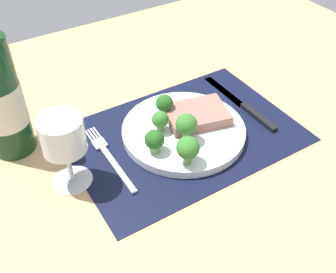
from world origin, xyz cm
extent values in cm
cube|color=tan|center=(0.00, 0.00, -1.50)|extent=(140.00, 110.00, 3.00)
cube|color=black|center=(0.00, 0.00, 0.15)|extent=(43.95, 30.60, 0.30)
cylinder|color=silver|center=(0.00, 0.00, 1.10)|extent=(24.08, 24.08, 1.60)
cube|color=#9E6B5B|center=(3.66, 0.93, 2.96)|extent=(13.54, 11.16, 2.13)
cylinder|color=#5B8942|center=(-4.28, 1.68, 2.58)|extent=(1.36, 1.36, 1.37)
sphere|color=#387A2D|center=(-4.28, 1.68, 4.64)|extent=(3.22, 3.22, 3.22)
cylinder|color=#5B8942|center=(-1.63, -3.23, 2.95)|extent=(1.50, 1.50, 2.11)
sphere|color=#387A2D|center=(-1.63, -3.23, 5.72)|extent=(4.03, 4.03, 4.03)
cylinder|color=#5B8942|center=(-4.65, -8.27, 2.78)|extent=(1.39, 1.39, 1.75)
sphere|color=#387A2D|center=(-4.65, -8.27, 5.39)|extent=(4.09, 4.09, 4.09)
cylinder|color=#6B994C|center=(-8.09, -2.77, 2.55)|extent=(1.89, 1.89, 1.30)
sphere|color=#235B1E|center=(-8.09, -2.77, 4.73)|extent=(3.58, 3.58, 3.58)
cylinder|color=#5B8942|center=(-1.26, 5.09, 2.75)|extent=(1.60, 1.60, 1.70)
sphere|color=#235B1E|center=(-1.26, 5.09, 5.07)|extent=(3.48, 3.48, 3.48)
cube|color=silver|center=(-15.36, -2.00, 0.55)|extent=(1.00, 13.00, 0.50)
cube|color=silver|center=(-15.36, 5.80, 0.55)|extent=(2.40, 2.60, 0.40)
cube|color=silver|center=(-16.26, 8.90, 0.55)|extent=(0.30, 3.60, 0.35)
cube|color=silver|center=(-15.66, 8.90, 0.55)|extent=(0.30, 3.60, 0.35)
cube|color=silver|center=(-15.06, 8.90, 0.55)|extent=(0.30, 3.60, 0.35)
cube|color=silver|center=(-14.46, 8.90, 0.55)|extent=(0.30, 3.60, 0.35)
cube|color=black|center=(15.89, -3.90, 0.70)|extent=(1.40, 10.00, 0.80)
cube|color=silver|center=(15.89, 7.60, 0.45)|extent=(1.80, 13.00, 0.30)
cylinder|color=beige|center=(-29.20, 13.90, 10.11)|extent=(8.04, 8.04, 7.87)
cylinder|color=silver|center=(-23.12, 0.05, 0.20)|extent=(6.95, 6.95, 0.40)
cylinder|color=silver|center=(-23.12, 0.05, 4.03)|extent=(0.80, 0.80, 7.27)
cylinder|color=silver|center=(-23.12, 0.05, 10.66)|extent=(7.31, 7.31, 5.97)
cylinder|color=tan|center=(-23.12, 0.05, 8.82)|extent=(6.43, 6.43, 2.30)
camera|label=1|loc=(-33.81, -49.23, 52.25)|focal=42.97mm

